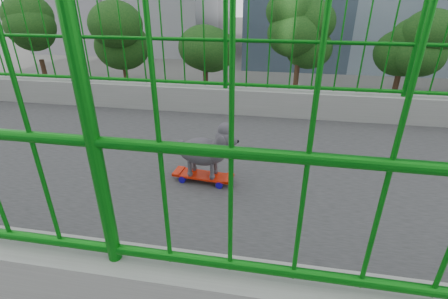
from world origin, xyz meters
name	(u,v)px	position (x,y,z in m)	size (l,w,h in m)	color
road	(225,161)	(-13.00, 0.00, 0.01)	(18.00, 90.00, 0.02)	black
footbridge	(41,281)	(0.00, 0.00, 5.22)	(3.00, 24.00, 7.00)	#2D2D2F
street_trees	(264,41)	(-26.03, 1.06, 4.72)	(5.30, 60.40, 7.26)	black
skateboard	(203,176)	(0.25, 2.11, 7.05)	(0.18, 0.48, 0.06)	red
poodle	(205,150)	(0.26, 2.13, 7.28)	(0.23, 0.49, 0.40)	#343137
car_0	(292,247)	(-6.00, 3.44, 0.80)	(1.89, 4.69, 1.60)	silver
car_3	(349,140)	(-15.60, 6.82, 0.68)	(1.91, 4.70, 1.36)	#9E9FA4
car_4	(112,107)	(-18.80, -9.62, 0.68)	(1.61, 4.00, 1.36)	red
car_7	(3,136)	(-12.40, -13.14, 0.77)	(2.15, 5.30, 1.54)	#9E9FA4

